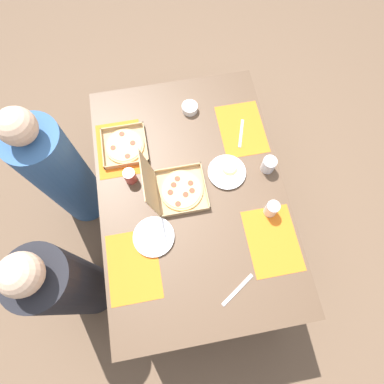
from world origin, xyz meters
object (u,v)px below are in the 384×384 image
(cup_red, at_px, (269,165))
(plate_far_right, at_px, (154,237))
(diner_left_seat, at_px, (69,285))
(plate_far_left, at_px, (227,172))
(cup_clear_right, at_px, (130,176))
(diner_right_seat, at_px, (63,175))
(pizza_box_corner_right, at_px, (175,189))
(cup_spare, at_px, (272,209))
(condiment_bowl, at_px, (190,108))
(pizza_box_center, at_px, (125,146))

(cup_red, bearing_deg, plate_far_right, 112.05)
(plate_far_right, bearing_deg, diner_left_seat, 103.66)
(plate_far_left, height_order, cup_red, cup_red)
(cup_clear_right, bearing_deg, diner_right_seat, 65.63)
(diner_left_seat, bearing_deg, cup_clear_right, -43.52)
(plate_far_right, bearing_deg, pizza_box_corner_right, -33.23)
(pizza_box_corner_right, xyz_separation_m, cup_spare, (-0.20, -0.48, 0.00))
(pizza_box_corner_right, relative_size, cup_spare, 3.18)
(diner_left_seat, bearing_deg, condiment_bowl, -44.56)
(pizza_box_corner_right, relative_size, cup_clear_right, 3.56)
(cup_clear_right, height_order, diner_left_seat, diner_left_seat)
(plate_far_right, bearing_deg, cup_clear_right, 12.63)
(cup_spare, bearing_deg, cup_clear_right, 65.55)
(pizza_box_corner_right, xyz_separation_m, pizza_box_center, (0.33, 0.24, -0.04))
(pizza_box_center, xyz_separation_m, cup_spare, (-0.53, -0.73, 0.04))
(condiment_bowl, xyz_separation_m, diner_right_seat, (-0.19, 0.86, -0.23))
(plate_far_left, distance_m, cup_spare, 0.32)
(cup_red, bearing_deg, cup_clear_right, 84.70)
(plate_far_left, xyz_separation_m, cup_clear_right, (0.06, 0.54, 0.03))
(cup_red, height_order, diner_left_seat, diner_left_seat)
(cup_spare, height_order, diner_left_seat, diner_left_seat)
(plate_far_left, bearing_deg, diner_left_seat, 113.10)
(plate_far_right, distance_m, cup_spare, 0.64)
(pizza_box_center, relative_size, cup_clear_right, 2.89)
(cup_clear_right, bearing_deg, pizza_box_center, 3.77)
(condiment_bowl, height_order, diner_left_seat, diner_left_seat)
(cup_red, xyz_separation_m, diner_right_seat, (0.28, 1.22, -0.26))
(diner_left_seat, bearing_deg, cup_red, -71.51)
(pizza_box_center, xyz_separation_m, condiment_bowl, (0.18, -0.42, 0.01))
(plate_far_left, relative_size, cup_spare, 2.15)
(plate_far_right, distance_m, cup_clear_right, 0.36)
(pizza_box_center, height_order, cup_red, cup_red)
(condiment_bowl, bearing_deg, plate_far_right, 156.32)
(cup_clear_right, distance_m, cup_spare, 0.78)
(pizza_box_corner_right, distance_m, diner_left_seat, 0.82)
(cup_clear_right, height_order, cup_red, cup_red)
(cup_clear_right, bearing_deg, cup_red, -95.30)
(cup_spare, distance_m, condiment_bowl, 0.78)
(cup_clear_right, xyz_separation_m, cup_red, (-0.07, -0.76, 0.00))
(plate_far_right, height_order, diner_left_seat, diner_left_seat)
(plate_far_left, bearing_deg, cup_clear_right, 84.03)
(cup_clear_right, bearing_deg, diner_left_seat, 136.48)
(pizza_box_corner_right, xyz_separation_m, diner_right_seat, (0.33, 0.68, -0.26))
(cup_red, bearing_deg, diner_right_seat, 77.21)
(pizza_box_center, height_order, cup_clear_right, cup_clear_right)
(plate_far_left, height_order, plate_far_right, plate_far_left)
(cup_red, bearing_deg, condiment_bowl, 37.93)
(pizza_box_center, relative_size, plate_far_right, 1.18)
(pizza_box_center, height_order, plate_far_right, pizza_box_center)
(cup_spare, xyz_separation_m, condiment_bowl, (0.72, 0.31, -0.03))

